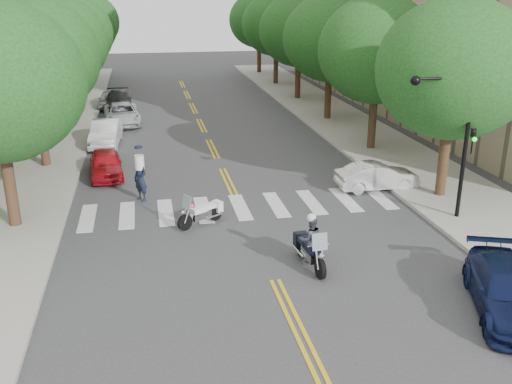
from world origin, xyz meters
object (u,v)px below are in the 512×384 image
object	(u,v)px
motorcycle_parked	(204,212)
officer_standing	(141,179)
convertible	(377,176)
sedan_blue	(508,291)
motorcycle_police	(310,243)

from	to	relation	value
motorcycle_parked	officer_standing	distance (m)	3.97
officer_standing	convertible	size ratio (longest dim) A/B	0.52
officer_standing	sedan_blue	size ratio (longest dim) A/B	0.42
motorcycle_parked	sedan_blue	distance (m)	11.14
motorcycle_parked	sedan_blue	bearing A→B (deg)	-169.00
motorcycle_police	officer_standing	distance (m)	9.15
motorcycle_police	convertible	bearing A→B (deg)	-132.54
convertible	motorcycle_police	bearing A→B (deg)	141.86
motorcycle_police	officer_standing	bearing A→B (deg)	-59.33
motorcycle_police	sedan_blue	distance (m)	6.03
motorcycle_parked	officer_standing	world-z (taller)	officer_standing
officer_standing	sedan_blue	xyz separation A→B (m)	(10.04, -11.22, -0.30)
motorcycle_police	sedan_blue	bearing A→B (deg)	135.23
motorcycle_parked	sedan_blue	size ratio (longest dim) A/B	0.41
motorcycle_police	convertible	xyz separation A→B (m)	(5.16, 6.80, -0.22)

